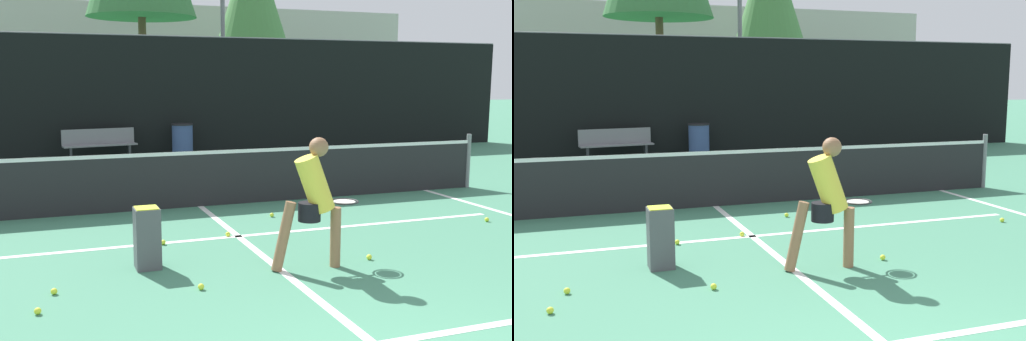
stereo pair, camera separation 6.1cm
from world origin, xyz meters
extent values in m
cube|color=white|center=(0.00, 4.94, 0.00)|extent=(8.25, 0.10, 0.01)
cube|color=white|center=(0.00, 4.18, 0.00)|extent=(0.10, 5.72, 0.01)
cylinder|color=slate|center=(5.50, 7.04, 0.53)|extent=(0.09, 0.09, 1.07)
cube|color=#232326|center=(0.00, 7.04, 0.47)|extent=(11.00, 0.02, 0.95)
cube|color=white|center=(0.00, 7.04, 0.92)|extent=(11.00, 0.03, 0.06)
cube|color=black|center=(0.00, 14.05, 1.66)|extent=(24.00, 0.06, 3.31)
cylinder|color=slate|center=(0.00, 14.05, 3.33)|extent=(24.00, 0.04, 0.04)
cylinder|color=#8C6042|center=(0.64, 3.29, 0.35)|extent=(0.12, 0.12, 0.70)
cylinder|color=#8C6042|center=(0.03, 3.35, 0.40)|extent=(0.30, 0.15, 0.80)
cylinder|color=black|center=(0.32, 3.32, 0.66)|extent=(0.26, 0.26, 0.21)
cylinder|color=yellow|center=(0.38, 3.32, 0.98)|extent=(0.48, 0.29, 0.70)
sphere|color=#8C6042|center=(0.42, 3.32, 1.39)|extent=(0.22, 0.22, 0.22)
cylinder|color=#262628|center=(0.54, 3.52, 0.71)|extent=(0.30, 0.06, 0.03)
torus|color=#262628|center=(0.85, 3.49, 0.71)|extent=(0.37, 0.37, 0.02)
cylinder|color=beige|center=(0.85, 3.49, 0.71)|extent=(0.28, 0.28, 0.01)
sphere|color=#D1E033|center=(1.49, 5.77, 0.03)|extent=(0.07, 0.07, 0.07)
sphere|color=#D1E033|center=(0.86, 5.89, 0.03)|extent=(0.07, 0.07, 0.07)
sphere|color=#D1E033|center=(3.83, 4.50, 0.03)|extent=(0.07, 0.07, 0.07)
sphere|color=#D1E033|center=(-1.01, 3.06, 0.03)|extent=(0.07, 0.07, 0.07)
sphere|color=#D1E033|center=(-0.13, 4.99, 0.03)|extent=(0.07, 0.07, 0.07)
sphere|color=#D1E033|center=(-2.59, 2.92, 0.03)|extent=(0.07, 0.07, 0.07)
sphere|color=#D1E033|center=(1.15, 3.39, 0.03)|extent=(0.07, 0.07, 0.07)
sphere|color=#D1E033|center=(-2.44, 3.42, 0.03)|extent=(0.07, 0.07, 0.07)
sphere|color=#D1E033|center=(-1.05, 4.87, 0.03)|extent=(0.07, 0.07, 0.07)
cube|color=#4C4C51|center=(-1.40, 3.96, 0.35)|extent=(0.28, 0.28, 0.70)
cube|color=#D1E033|center=(-1.40, 3.96, 0.68)|extent=(0.25, 0.25, 0.06)
cube|color=slate|center=(-1.07, 13.34, 0.44)|extent=(1.93, 0.63, 0.04)
cube|color=slate|center=(-1.10, 13.52, 0.65)|extent=(1.89, 0.31, 0.42)
cube|color=#333338|center=(-1.83, 13.24, 0.22)|extent=(0.06, 0.32, 0.44)
cube|color=#333338|center=(-0.32, 13.45, 0.22)|extent=(0.06, 0.32, 0.44)
cylinder|color=#384C7F|center=(1.13, 13.43, 0.45)|extent=(0.57, 0.57, 0.90)
cylinder|color=black|center=(1.13, 13.43, 0.92)|extent=(0.59, 0.59, 0.04)
cube|color=silver|center=(-3.16, 16.54, 0.45)|extent=(1.71, 4.17, 0.89)
cube|color=#1E2328|center=(-3.16, 16.33, 1.19)|extent=(1.43, 2.50, 0.60)
cylinder|color=black|center=(-2.40, 17.87, 0.30)|extent=(0.18, 0.60, 0.60)
cylinder|color=black|center=(-2.40, 15.20, 0.30)|extent=(0.18, 0.60, 0.60)
cylinder|color=slate|center=(3.72, 18.21, 3.86)|extent=(0.16, 0.16, 7.73)
cylinder|color=brown|center=(6.84, 23.98, 1.85)|extent=(0.28, 0.28, 3.71)
cylinder|color=brown|center=(1.03, 19.21, 2.16)|extent=(0.28, 0.28, 4.33)
cube|color=#B2ADA3|center=(0.00, 30.43, 3.03)|extent=(36.00, 2.40, 6.06)
camera|label=1|loc=(-2.45, -2.68, 2.14)|focal=42.00mm
camera|label=2|loc=(-2.39, -2.70, 2.14)|focal=42.00mm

